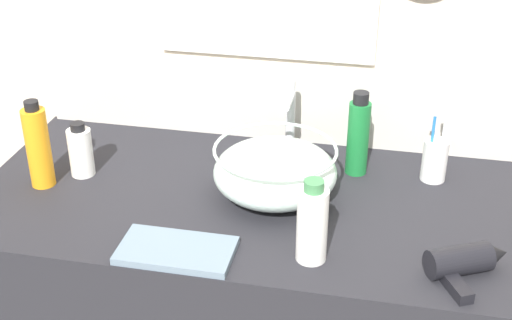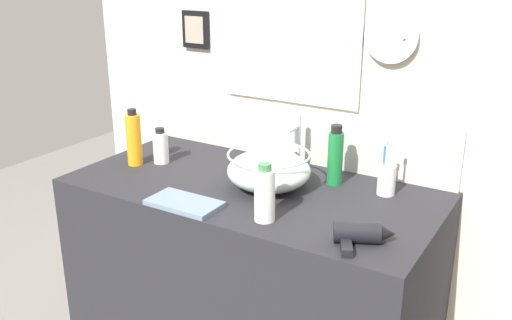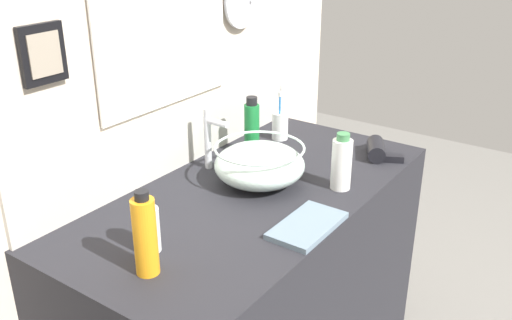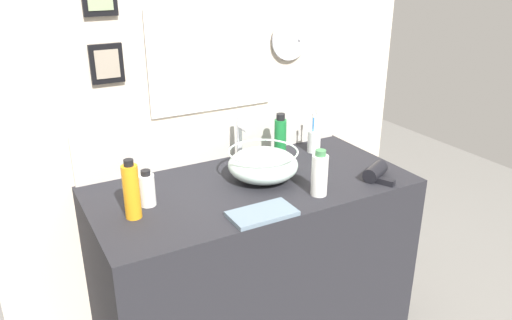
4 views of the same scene
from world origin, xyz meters
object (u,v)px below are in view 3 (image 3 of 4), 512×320
at_px(glass_bowl_sink, 260,164).
at_px(spray_bottle, 145,236).
at_px(faucet, 210,136).
at_px(hair_drier, 377,148).
at_px(toothbrush_cup, 280,125).
at_px(soap_dispenser, 342,163).
at_px(shampoo_bottle, 252,128).
at_px(hand_towel, 307,226).
at_px(lotion_bottle, 148,228).

distance_m(glass_bowl_sink, spray_bottle, 0.56).
distance_m(faucet, hair_drier, 0.60).
height_order(toothbrush_cup, spray_bottle, spray_bottle).
relative_size(glass_bowl_sink, soap_dispenser, 1.57).
height_order(toothbrush_cup, shampoo_bottle, shampoo_bottle).
bearing_deg(hand_towel, spray_bottle, 152.51).
bearing_deg(glass_bowl_sink, soap_dispenser, -62.67).
relative_size(toothbrush_cup, spray_bottle, 0.94).
bearing_deg(lotion_bottle, hair_drier, -13.65).
relative_size(faucet, spray_bottle, 0.96).
relative_size(toothbrush_cup, soap_dispenser, 1.12).
bearing_deg(hair_drier, toothbrush_cup, 98.99).
distance_m(spray_bottle, lotion_bottle, 0.11).
height_order(faucet, soap_dispenser, faucet).
height_order(lotion_bottle, shampoo_bottle, shampoo_bottle).
bearing_deg(soap_dispenser, glass_bowl_sink, 117.33).
bearing_deg(hand_towel, faucet, 71.53).
distance_m(glass_bowl_sink, hair_drier, 0.48).
height_order(spray_bottle, lotion_bottle, spray_bottle).
bearing_deg(spray_bottle, soap_dispenser, -13.87).
bearing_deg(hair_drier, shampoo_bottle, 123.67).
relative_size(spray_bottle, shampoo_bottle, 1.02).
distance_m(faucet, soap_dispenser, 0.45).
bearing_deg(glass_bowl_sink, hair_drier, -26.89).
distance_m(hair_drier, lotion_bottle, 0.94).
height_order(hair_drier, spray_bottle, spray_bottle).
bearing_deg(faucet, toothbrush_cup, -6.73).
relative_size(soap_dispenser, hand_towel, 0.77).
bearing_deg(faucet, lotion_bottle, -158.14).
distance_m(faucet, toothbrush_cup, 0.37).
bearing_deg(spray_bottle, faucet, 25.07).
height_order(hair_drier, toothbrush_cup, toothbrush_cup).
bearing_deg(lotion_bottle, glass_bowl_sink, -0.70).
relative_size(hair_drier, lotion_bottle, 1.28).
bearing_deg(spray_bottle, lotion_bottle, 42.29).
height_order(hair_drier, soap_dispenser, soap_dispenser).
relative_size(faucet, toothbrush_cup, 1.02).
bearing_deg(lotion_bottle, shampoo_bottle, 12.73).
relative_size(glass_bowl_sink, shampoo_bottle, 1.34).
xyz_separation_m(glass_bowl_sink, hair_drier, (0.42, -0.22, -0.04)).
height_order(shampoo_bottle, soap_dispenser, shampoo_bottle).
xyz_separation_m(hair_drier, toothbrush_cup, (-0.06, 0.37, 0.03)).
relative_size(lotion_bottle, shampoo_bottle, 0.65).
xyz_separation_m(lotion_bottle, hand_towel, (0.33, -0.28, -0.06)).
bearing_deg(glass_bowl_sink, hand_towel, -120.23).
distance_m(shampoo_bottle, soap_dispenser, 0.39).
bearing_deg(glass_bowl_sink, toothbrush_cup, 23.39).
xyz_separation_m(faucet, shampoo_bottle, (0.18, -0.05, -0.02)).
xyz_separation_m(toothbrush_cup, shampoo_bottle, (-0.19, -0.00, 0.05)).
height_order(glass_bowl_sink, spray_bottle, spray_bottle).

